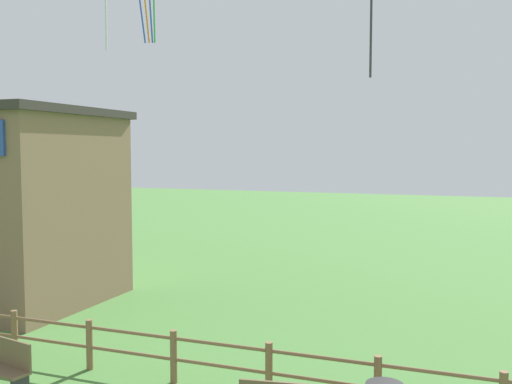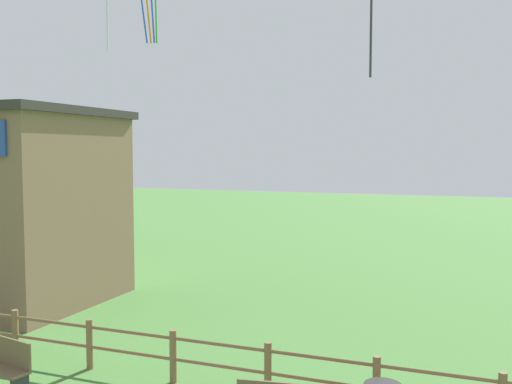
% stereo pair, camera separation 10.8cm
% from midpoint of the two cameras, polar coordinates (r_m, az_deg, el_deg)
% --- Properties ---
extents(wooden_fence, '(14.23, 0.14, 1.07)m').
position_cam_midpoint_polar(wooden_fence, '(11.49, -3.93, -16.37)').
color(wooden_fence, brown).
rests_on(wooden_fence, ground_plane).
extents(seaside_building, '(6.38, 5.22, 5.89)m').
position_cam_midpoint_polar(seaside_building, '(19.25, -24.16, -1.19)').
color(seaside_building, '#84664C').
rests_on(seaside_building, ground_plane).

